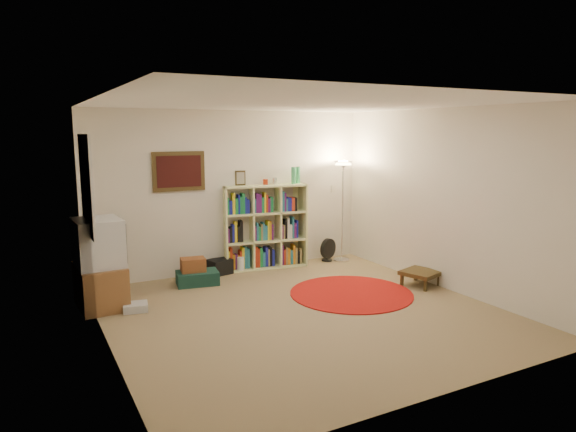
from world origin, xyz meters
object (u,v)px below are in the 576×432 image
Objects in this scene: tv_stand at (100,265)px; floor_lamp at (343,178)px; side_table at (421,273)px; suitcase at (197,278)px; bookshelf at (263,228)px; floor_fan at (328,250)px.

floor_lamp is at bearing 4.20° from tv_stand.
floor_lamp is 2.13m from side_table.
tv_stand is 4.34m from side_table.
tv_stand is 1.75× the size of suitcase.
floor_fan is (1.13, -0.16, -0.46)m from bookshelf.
floor_fan is at bearing 5.92° from tv_stand.
suitcase is at bearing 166.08° from floor_fan.
bookshelf is 1.23m from floor_fan.
bookshelf is 1.44× the size of tv_stand.
bookshelf is 2.74× the size of side_table.
side_table is (1.55, -1.97, -0.47)m from bookshelf.
bookshelf is 1.43m from suitcase.
bookshelf is at bearing 128.08° from side_table.
side_table is (0.42, -1.81, -0.02)m from floor_fan.
floor_fan reaches higher than side_table.
side_table is at bearing -19.54° from suitcase.
suitcase is (-2.38, -0.25, -0.10)m from floor_fan.
side_table is (2.79, -1.56, 0.09)m from suitcase.
floor_fan reaches higher than suitcase.
bookshelf is 2.52× the size of suitcase.
floor_lamp is 1.51× the size of tv_stand.
floor_fan is at bearing 15.65° from suitcase.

